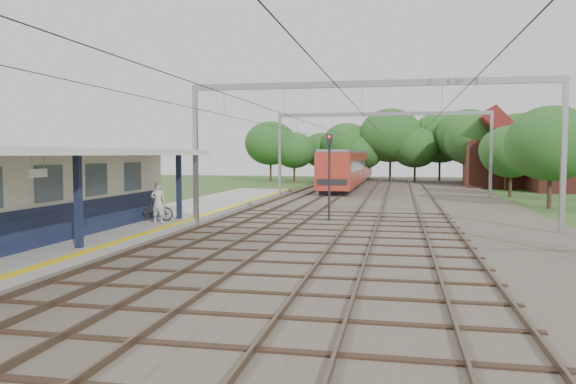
# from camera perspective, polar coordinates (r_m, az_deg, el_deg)

# --- Properties ---
(ground) EXTENTS (160.00, 160.00, 0.00)m
(ground) POSITION_cam_1_polar(r_m,az_deg,el_deg) (12.99, -11.91, -12.24)
(ground) COLOR #2D4C1E
(ground) RESTS_ON ground
(ballast_bed) EXTENTS (18.00, 90.00, 0.10)m
(ballast_bed) POSITION_cam_1_polar(r_m,az_deg,el_deg) (41.63, 9.91, -1.07)
(ballast_bed) COLOR #473D33
(ballast_bed) RESTS_ON ground
(platform) EXTENTS (5.00, 52.00, 0.35)m
(platform) POSITION_cam_1_polar(r_m,az_deg,el_deg) (28.55, -14.72, -3.13)
(platform) COLOR gray
(platform) RESTS_ON ground
(yellow_stripe) EXTENTS (0.45, 52.00, 0.01)m
(yellow_stripe) POSITION_cam_1_polar(r_m,az_deg,el_deg) (27.62, -10.52, -2.92)
(yellow_stripe) COLOR yellow
(yellow_stripe) RESTS_ON platform
(station_building) EXTENTS (3.41, 18.00, 3.40)m
(station_building) POSITION_cam_1_polar(r_m,az_deg,el_deg) (23.12, -25.52, -0.34)
(station_building) COLOR beige
(station_building) RESTS_ON platform
(canopy) EXTENTS (6.40, 20.00, 3.44)m
(canopy) POSITION_cam_1_polar(r_m,az_deg,el_deg) (21.61, -24.87, 3.66)
(canopy) COLOR #111836
(canopy) RESTS_ON platform
(rail_tracks) EXTENTS (11.80, 88.00, 0.15)m
(rail_tracks) POSITION_cam_1_polar(r_m,az_deg,el_deg) (41.75, 6.48, -0.85)
(rail_tracks) COLOR brown
(rail_tracks) RESTS_ON ballast_bed
(catenary_system) EXTENTS (17.22, 88.00, 7.00)m
(catenary_system) POSITION_cam_1_polar(r_m,az_deg,el_deg) (36.83, 8.87, 6.81)
(catenary_system) COLOR gray
(catenary_system) RESTS_ON ground
(tree_band) EXTENTS (31.72, 30.88, 8.82)m
(tree_band) POSITION_cam_1_polar(r_m,az_deg,el_deg) (68.61, 10.37, 4.91)
(tree_band) COLOR #382619
(tree_band) RESTS_ON ground
(house_near) EXTENTS (7.00, 6.12, 7.89)m
(house_near) POSITION_cam_1_polar(r_m,az_deg,el_deg) (59.67, 26.89, 2.87)
(house_near) COLOR brown
(house_near) RESTS_ON ground
(house_far) EXTENTS (8.00, 6.12, 8.66)m
(house_far) POSITION_cam_1_polar(r_m,az_deg,el_deg) (64.42, 21.17, 3.28)
(house_far) COLOR brown
(house_far) RESTS_ON ground
(person) EXTENTS (0.72, 0.48, 1.94)m
(person) POSITION_cam_1_polar(r_m,az_deg,el_deg) (27.23, -13.07, -1.02)
(person) COLOR beige
(person) RESTS_ON platform
(bicycle) EXTENTS (1.81, 0.66, 1.06)m
(bicycle) POSITION_cam_1_polar(r_m,az_deg,el_deg) (27.95, -13.33, -1.80)
(bicycle) COLOR black
(bicycle) RESTS_ON platform
(train) EXTENTS (2.97, 36.97, 3.90)m
(train) POSITION_cam_1_polar(r_m,az_deg,el_deg) (64.62, 6.42, 2.58)
(train) COLOR black
(train) RESTS_ON ballast_bed
(signal_post) EXTENTS (0.33, 0.28, 4.63)m
(signal_post) POSITION_cam_1_polar(r_m,az_deg,el_deg) (29.41, 4.22, 2.68)
(signal_post) COLOR black
(signal_post) RESTS_ON ground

